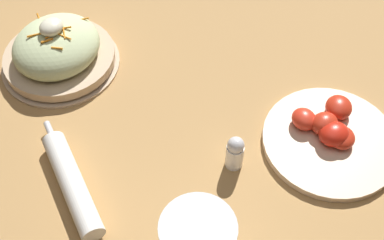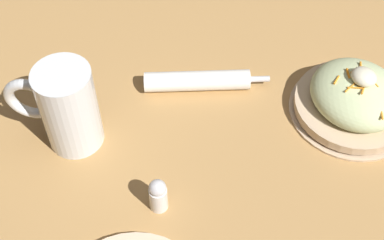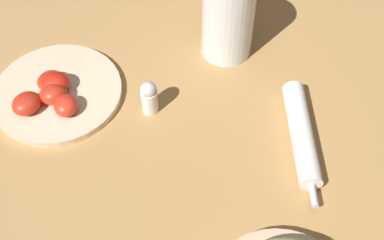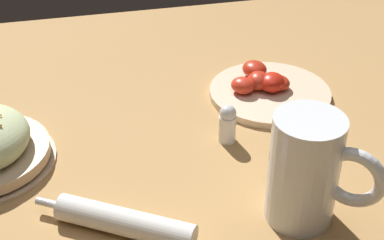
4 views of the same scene
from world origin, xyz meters
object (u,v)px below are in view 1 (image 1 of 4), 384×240
Objects in this scene: salad_plate at (58,51)px; napkin_roll at (72,183)px; salt_shaker at (235,152)px; tomato_plate at (330,136)px.

napkin_roll is (0.20, 0.19, -0.02)m from salad_plate.
napkin_roll is 0.25m from salt_shaker.
salad_plate is at bearing -94.64° from salt_shaker.
salad_plate is at bearing -79.60° from tomato_plate.
salad_plate reaches higher than tomato_plate.
tomato_plate is 0.17m from salt_shaker.
salad_plate is 0.38m from salt_shaker.
salad_plate is at bearing -136.34° from napkin_roll.
salad_plate is 1.07× the size of napkin_roll.
salad_plate is 3.31× the size of salt_shaker.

